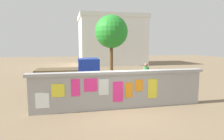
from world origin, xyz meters
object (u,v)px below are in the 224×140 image
object	(u,v)px
person_walking	(146,74)
tree_roadside	(111,32)
motorcycle	(123,78)
auto_rickshaw_truck	(72,75)
bicycle_near	(159,90)
bicycle_far	(112,91)

from	to	relation	value
person_walking	tree_roadside	world-z (taller)	tree_roadside
person_walking	tree_roadside	xyz separation A→B (m)	(-0.40, 7.49, 2.84)
motorcycle	auto_rickshaw_truck	bearing A→B (deg)	-170.73
bicycle_near	bicycle_far	xyz separation A→B (m)	(-2.34, 0.29, 0.00)
auto_rickshaw_truck	tree_roadside	distance (m)	7.87
auto_rickshaw_truck	tree_roadside	size ratio (longest dim) A/B	0.68
auto_rickshaw_truck	person_walking	xyz separation A→B (m)	(4.16, -1.24, 0.09)
bicycle_near	person_walking	size ratio (longest dim) A/B	1.03
auto_rickshaw_truck	motorcycle	bearing A→B (deg)	9.27
bicycle_near	person_walking	bearing A→B (deg)	93.90
motorcycle	bicycle_far	xyz separation A→B (m)	(-1.35, -2.96, -0.10)
person_walking	tree_roadside	size ratio (longest dim) A/B	0.30
bicycle_far	tree_roadside	world-z (taller)	tree_roadside
bicycle_near	bicycle_far	size ratio (longest dim) A/B	1.01
auto_rickshaw_truck	person_walking	size ratio (longest dim) A/B	2.26
bicycle_near	person_walking	world-z (taller)	person_walking
tree_roadside	person_walking	bearing A→B (deg)	-86.98
motorcycle	bicycle_far	size ratio (longest dim) A/B	1.15
bicycle_far	tree_roadside	distance (m)	9.52
motorcycle	bicycle_near	size ratio (longest dim) A/B	1.14
bicycle_far	auto_rickshaw_truck	bearing A→B (deg)	128.51
auto_rickshaw_truck	person_walking	world-z (taller)	auto_rickshaw_truck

